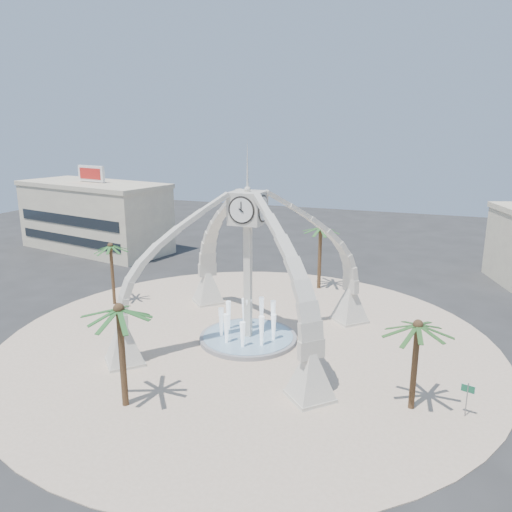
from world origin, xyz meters
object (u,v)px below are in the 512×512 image
(clock_tower, at_px, (248,265))
(palm_east, at_px, (418,326))
(fountain, at_px, (248,337))
(palm_south, at_px, (119,310))
(palm_west, at_px, (110,247))
(palm_north, at_px, (321,229))
(street_sign, at_px, (467,393))

(clock_tower, bearing_deg, palm_east, -24.33)
(clock_tower, xyz_separation_m, fountain, (0.00, 0.00, -6.20))
(palm_east, height_order, palm_south, palm_south)
(fountain, bearing_deg, palm_south, -106.91)
(palm_west, relative_size, palm_south, 0.91)
(palm_west, distance_m, palm_north, 21.50)
(clock_tower, distance_m, street_sign, 18.10)
(palm_west, relative_size, street_sign, 2.94)
(fountain, xyz_separation_m, palm_south, (-3.63, -11.96, 6.11))
(street_sign, bearing_deg, fountain, 175.03)
(palm_east, bearing_deg, street_sign, 3.43)
(fountain, xyz_separation_m, palm_east, (13.29, -6.01, 5.25))
(palm_north, distance_m, palm_south, 28.02)
(palm_south, bearing_deg, street_sign, 17.01)
(street_sign, bearing_deg, palm_south, -148.45)
(clock_tower, height_order, fountain, clock_tower)
(fountain, height_order, palm_east, palm_east)
(palm_west, xyz_separation_m, street_sign, (32.02, -9.24, -4.28))
(fountain, bearing_deg, street_sign, -19.52)
(fountain, relative_size, palm_south, 1.09)
(clock_tower, relative_size, fountain, 2.24)
(palm_west, bearing_deg, palm_north, 34.01)
(clock_tower, height_order, street_sign, clock_tower)
(palm_east, height_order, street_sign, palm_east)
(palm_west, xyz_separation_m, palm_south, (11.96, -15.38, 0.51))
(palm_east, relative_size, palm_south, 0.87)
(fountain, bearing_deg, palm_north, 81.81)
(palm_east, xyz_separation_m, palm_south, (-16.93, -5.95, 0.86))
(clock_tower, distance_m, palm_west, 15.97)
(clock_tower, bearing_deg, palm_south, -106.91)
(clock_tower, bearing_deg, palm_west, 167.64)
(clock_tower, distance_m, fountain, 6.20)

